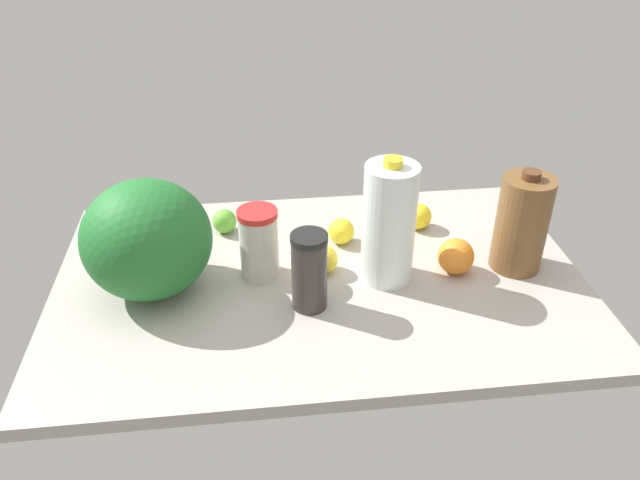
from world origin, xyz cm
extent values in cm
cube|color=#AFA79F|center=(0.00, 0.00, 1.50)|extent=(120.00, 76.00, 3.00)
cylinder|color=white|center=(-14.95, 1.44, 16.88)|extent=(11.70, 11.70, 27.76)
cylinder|color=yellow|center=(-14.95, 1.44, 31.66)|extent=(4.10, 4.10, 1.80)
cylinder|color=beige|center=(13.44, -2.81, 10.66)|extent=(8.73, 8.73, 15.32)
cylinder|color=red|center=(13.44, -2.81, 19.02)|extent=(9.00, 9.00, 1.40)
cylinder|color=#352F2C|center=(3.37, 9.99, 11.14)|extent=(7.52, 7.52, 16.27)
cylinder|color=black|center=(3.37, 9.99, 19.97)|extent=(7.74, 7.74, 1.40)
cylinder|color=brown|center=(-45.85, 0.54, 14.34)|extent=(11.73, 11.73, 22.67)
cylinder|color=#59331E|center=(-45.85, 0.54, 26.57)|extent=(4.11, 4.11, 1.80)
ellipsoid|color=#216D2D|center=(37.01, 0.43, 15.87)|extent=(27.63, 27.63, 25.74)
sphere|color=yellow|center=(-27.60, -18.88, 6.32)|extent=(6.64, 6.64, 6.64)
sphere|color=yellow|center=(-6.89, -14.03, 6.23)|extent=(6.46, 6.46, 6.46)
sphere|color=yellow|center=(-1.04, -2.10, 6.32)|extent=(6.64, 6.64, 6.64)
sphere|color=#63B538|center=(21.80, -22.56, 6.06)|extent=(6.13, 6.13, 6.13)
sphere|color=orange|center=(-31.14, 1.38, 7.17)|extent=(8.34, 8.34, 8.34)
camera|label=1|loc=(13.45, 115.38, 86.41)|focal=35.00mm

